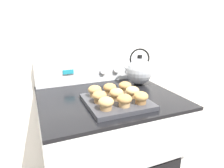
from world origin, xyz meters
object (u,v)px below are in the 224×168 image
Objects in this scene: muffin_r0_c2 at (141,97)px; muffin_r2_c1 at (110,88)px; muffin_pan at (117,102)px; muffin_r0_c0 at (106,103)px; stove_range at (109,161)px; muffin_r1_c1 at (117,94)px; tea_kettle at (139,71)px; muffin_r2_c2 at (125,87)px; muffin_r2_c0 at (95,91)px; muffin_r0_c1 at (124,100)px; muffin_r1_c0 at (100,97)px; muffin_r1_c2 at (132,92)px.

muffin_r2_c1 is at bearing 115.96° from muffin_r0_c2.
muffin_r0_c0 is at bearing -136.04° from muffin_pan.
muffin_r1_c1 is at bearing -88.97° from stove_range.
stove_range is 3.68× the size of tea_kettle.
muffin_r2_c0 is at bearing -179.81° from muffin_r2_c2.
muffin_r1_c1 is 0.13m from muffin_r2_c0.
muffin_r0_c1 is 0.20m from muffin_r2_c0.
muffin_r0_c1 and muffin_r2_c2 have the same top height.
tea_kettle is (0.27, 0.16, 0.04)m from muffin_r2_c1.
tea_kettle is at bearing 61.63° from muffin_r0_c2.
muffin_r1_c0 is at bearing -179.29° from muffin_pan.
muffin_r2_c1 reaches higher than muffin_pan.
muffin_r1_c1 is at bearing -137.56° from tea_kettle.
muffin_r0_c2 is (0.09, -0.21, 0.50)m from stove_range.
muffin_r1_c1 is (-0.09, 0.09, 0.00)m from muffin_r0_c2.
muffin_r0_c1 is 1.00× the size of muffin_r1_c1.
muffin_r0_c2 is 0.20m from muffin_r2_c1.
muffin_r0_c2 is 1.00× the size of muffin_r2_c1.
muffin_r0_c0 is at bearing -136.17° from muffin_r1_c1.
muffin_r1_c1 and muffin_r2_c2 have the same top height.
muffin_r0_c2 is at bearing -66.88° from stove_range.
muffin_r0_c2 is (0.09, -0.09, 0.04)m from muffin_pan.
muffin_r0_c0 and muffin_r1_c1 have the same top height.
muffin_r1_c2 is 1.00× the size of muffin_r2_c2.
muffin_r1_c0 is at bearing -93.17° from muffin_r2_c0.
muffin_r1_c2 is at bearing -91.15° from muffin_r2_c2.
muffin_r0_c0 is at bearing -113.91° from stove_range.
muffin_r1_c1 is 1.00× the size of muffin_r2_c0.
muffin_r1_c0 is (-0.09, -0.12, 0.50)m from stove_range.
muffin_pan is at bearing -90.30° from muffin_r2_c1.
muffin_r1_c0 is 0.13m from muffin_r2_c1.
muffin_pan is at bearing -89.89° from stove_range.
muffin_r0_c1 reaches higher than stove_range.
muffin_r2_c1 is at bearing 89.03° from muffin_r0_c1.
muffin_r2_c2 is (0.18, 0.18, 0.00)m from muffin_r0_c0.
muffin_r2_c0 is 0.09m from muffin_r2_c1.
muffin_r2_c2 is (0.09, 0.09, 0.00)m from muffin_r1_c1.
muffin_r1_c1 and muffin_r2_c0 have the same top height.
muffin_pan is 1.30× the size of tea_kettle.
muffin_r2_c1 and muffin_r2_c2 have the same top height.
muffin_r0_c2 is 0.09m from muffin_r1_c2.
muffin_r1_c2 is at bearing -2.04° from muffin_r1_c1.
muffin_r1_c1 is at bearing 87.19° from muffin_r0_c1.
muffin_r1_c2 is at bearing -46.43° from muffin_r2_c1.
muffin_pan is 0.14m from muffin_r2_c2.
muffin_pan is 0.04m from muffin_r1_c1.
stove_range is 0.61m from tea_kettle.
muffin_r1_c1 is 1.00× the size of muffin_r1_c2.
muffin_r0_c2 reaches higher than stove_range.
muffin_r0_c1 is 0.13m from muffin_r1_c2.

